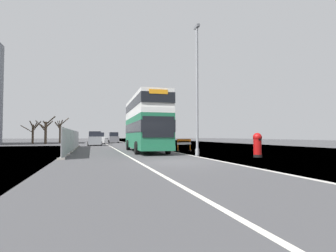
{
  "coord_description": "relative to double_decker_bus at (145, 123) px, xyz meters",
  "views": [
    {
      "loc": [
        -4.54,
        -13.69,
        1.42
      ],
      "look_at": [
        1.24,
        6.32,
        2.2
      ],
      "focal_mm": 28.19,
      "sensor_mm": 36.0,
      "label": 1
    }
  ],
  "objects": [
    {
      "name": "ground",
      "position": [
        0.48,
        -9.56,
        -2.63
      ],
      "size": [
        140.0,
        280.0,
        0.1
      ],
      "color": "#424244"
    },
    {
      "name": "bare_tree_far_verge_mid",
      "position": [
        -12.56,
        27.99,
        -0.05
      ],
      "size": [
        3.33,
        2.97,
        5.01
      ],
      "color": "#4C3D2D",
      "rests_on": "ground"
    },
    {
      "name": "construction_site_fence",
      "position": [
        -6.37,
        3.56,
        -1.63
      ],
      "size": [
        0.44,
        20.6,
        1.99
      ],
      "color": "#A8AAAD",
      "rests_on": "ground"
    },
    {
      "name": "lamppost_foreground",
      "position": [
        2.62,
        -5.81,
        1.91
      ],
      "size": [
        0.29,
        0.7,
        9.46
      ],
      "color": "gray",
      "rests_on": "ground"
    },
    {
      "name": "car_receding_mid",
      "position": [
        -3.4,
        25.62,
        -1.63
      ],
      "size": [
        2.02,
        4.07,
        2.02
      ],
      "color": "silver",
      "rests_on": "ground"
    },
    {
      "name": "bare_tree_far_verge_near",
      "position": [
        -15.07,
        30.13,
        -0.33
      ],
      "size": [
        3.52,
        2.22,
        4.18
      ],
      "color": "#4C3D2D",
      "rests_on": "ground"
    },
    {
      "name": "bare_tree_far_verge_far",
      "position": [
        -10.76,
        33.61,
        -0.06
      ],
      "size": [
        2.77,
        2.61,
        5.1
      ],
      "color": "#4C3D2D",
      "rests_on": "ground"
    },
    {
      "name": "roadworks_barrier",
      "position": [
        3.56,
        -0.35,
        -1.89
      ],
      "size": [
        1.5,
        0.68,
        1.13
      ],
      "color": "orange",
      "rests_on": "ground"
    },
    {
      "name": "car_oncoming_near",
      "position": [
        -4.21,
        17.28,
        -1.61
      ],
      "size": [
        2.04,
        3.93,
        2.08
      ],
      "color": "gray",
      "rests_on": "ground"
    },
    {
      "name": "double_decker_bus",
      "position": [
        0.0,
        0.0,
        0.0
      ],
      "size": [
        2.97,
        10.99,
        4.86
      ],
      "color": "#1E6B47",
      "rests_on": "ground"
    },
    {
      "name": "red_pillar_postbox",
      "position": [
        5.94,
        -8.18,
        -1.69
      ],
      "size": [
        0.59,
        0.59,
        1.62
      ],
      "color": "black",
      "rests_on": "ground"
    },
    {
      "name": "car_receding_far",
      "position": [
        -0.3,
        32.17,
        -1.58
      ],
      "size": [
        2.08,
        4.12,
        2.16
      ],
      "color": "slate",
      "rests_on": "ground"
    }
  ]
}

